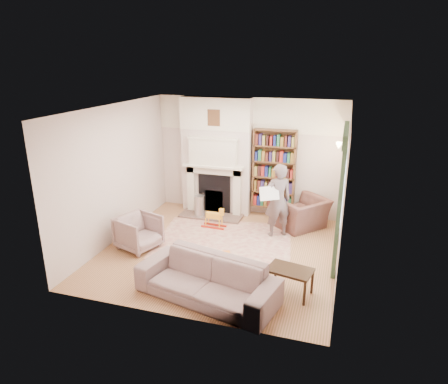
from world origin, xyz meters
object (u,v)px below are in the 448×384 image
(armchair_reading, at_px, (301,213))
(bookcase, at_px, (274,169))
(sofa, at_px, (207,280))
(coffee_table, at_px, (289,281))
(man_reading, at_px, (278,201))
(paraffin_heater, at_px, (199,207))
(rocking_horse, at_px, (214,218))
(armchair_left, at_px, (139,232))

(armchair_reading, bearing_deg, bookcase, -82.65)
(bookcase, distance_m, armchair_reading, 1.22)
(sofa, xyz_separation_m, coffee_table, (1.23, 0.51, -0.11))
(armchair_reading, distance_m, coffee_table, 2.78)
(coffee_table, bearing_deg, man_reading, 117.26)
(sofa, distance_m, paraffin_heater, 3.43)
(bookcase, distance_m, coffee_table, 3.51)
(bookcase, relative_size, man_reading, 1.15)
(coffee_table, xyz_separation_m, paraffin_heater, (-2.55, 2.65, 0.05))
(bookcase, distance_m, rocking_horse, 1.83)
(armchair_reading, distance_m, paraffin_heater, 2.41)
(armchair_reading, height_order, man_reading, man_reading)
(sofa, height_order, coffee_table, sofa)
(sofa, bearing_deg, armchair_left, 159.28)
(coffee_table, bearing_deg, bookcase, 117.27)
(armchair_left, bearing_deg, man_reading, -42.20)
(bookcase, xyz_separation_m, rocking_horse, (-1.13, -1.09, -0.94))
(man_reading, relative_size, coffee_table, 2.29)
(sofa, bearing_deg, man_reading, 89.64)
(armchair_reading, height_order, rocking_horse, armchair_reading)
(coffee_table, bearing_deg, armchair_reading, 104.95)
(armchair_reading, bearing_deg, man_reading, 3.78)
(armchair_left, xyz_separation_m, man_reading, (2.54, 1.41, 0.46))
(paraffin_heater, bearing_deg, armchair_reading, 2.81)
(bookcase, xyz_separation_m, man_reading, (0.30, -1.09, -0.37))
(man_reading, relative_size, rocking_horse, 2.94)
(armchair_left, relative_size, rocking_horse, 1.39)
(armchair_reading, distance_m, armchair_left, 3.60)
(armchair_reading, xyz_separation_m, armchair_left, (-2.99, -2.01, 0.00))
(bookcase, xyz_separation_m, paraffin_heater, (-1.66, -0.61, -0.90))
(bookcase, relative_size, rocking_horse, 3.40)
(bookcase, bearing_deg, coffee_table, -74.76)
(armchair_left, distance_m, paraffin_heater, 1.98)
(man_reading, bearing_deg, bookcase, -105.63)
(rocking_horse, bearing_deg, paraffin_heater, 140.20)
(rocking_horse, bearing_deg, armchair_left, -125.85)
(armchair_left, bearing_deg, bookcase, -23.10)
(armchair_reading, relative_size, coffee_table, 1.50)
(paraffin_heater, xyz_separation_m, rocking_horse, (0.53, -0.48, -0.04))
(man_reading, height_order, coffee_table, man_reading)
(bookcase, xyz_separation_m, armchair_left, (-2.24, -2.50, -0.83))
(sofa, distance_m, coffee_table, 1.34)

